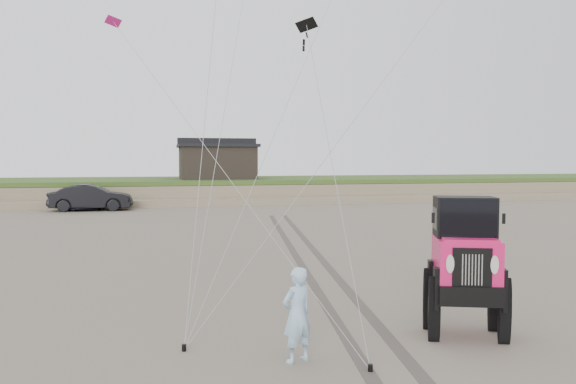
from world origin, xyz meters
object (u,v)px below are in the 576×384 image
at_px(truck_c, 84,197).
at_px(man, 297,315).
at_px(cabin, 217,160).
at_px(truck_b, 91,198).
at_px(jeep, 465,281).

height_order(truck_c, man, man).
bearing_deg(truck_c, cabin, 28.36).
height_order(truck_b, jeep, jeep).
xyz_separation_m(truck_b, jeep, (9.80, -29.02, 0.21)).
bearing_deg(jeep, cabin, 110.94).
bearing_deg(man, truck_b, -102.37).
xyz_separation_m(cabin, jeep, (0.72, -37.22, -2.18)).
xyz_separation_m(cabin, truck_c, (-9.70, -6.41, -2.46)).
relative_size(jeep, man, 3.58).
height_order(cabin, jeep, cabin).
bearing_deg(truck_c, truck_b, -75.95).
bearing_deg(cabin, truck_b, -137.90).
relative_size(truck_c, jeep, 0.94).
distance_m(cabin, jeep, 37.29).
bearing_deg(jeep, truck_c, 128.52).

